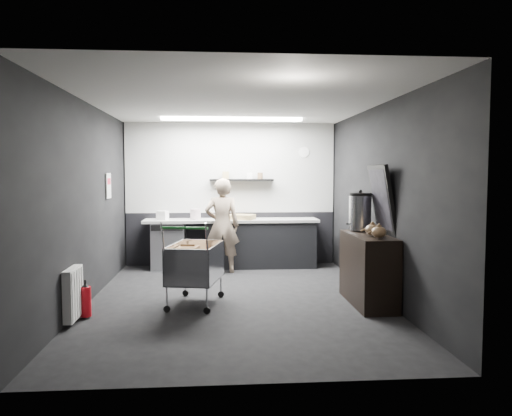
{
  "coord_description": "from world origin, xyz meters",
  "views": [
    {
      "loc": [
        -0.26,
        -6.76,
        1.75
      ],
      "look_at": [
        0.3,
        0.4,
        1.25
      ],
      "focal_mm": 35.0,
      "sensor_mm": 36.0,
      "label": 1
    }
  ],
  "objects": [
    {
      "name": "wall_clock",
      "position": [
        1.4,
        2.72,
        2.15
      ],
      "size": [
        0.2,
        0.03,
        0.2
      ],
      "primitive_type": "cylinder",
      "rotation": [
        1.57,
        0.0,
        0.0
      ],
      "color": "white",
      "rests_on": "wall_back"
    },
    {
      "name": "ceiling_strip",
      "position": [
        0.0,
        1.85,
        2.67
      ],
      "size": [
        2.4,
        0.2,
        0.04
      ],
      "primitive_type": "cube",
      "color": "white",
      "rests_on": "ceiling"
    },
    {
      "name": "radiator",
      "position": [
        -1.94,
        -0.9,
        0.35
      ],
      "size": [
        0.1,
        0.5,
        0.6
      ],
      "primitive_type": "cube",
      "color": "white",
      "rests_on": "wall_left"
    },
    {
      "name": "pink_tub",
      "position": [
        -0.66,
        2.42,
        1.0
      ],
      "size": [
        0.19,
        0.19,
        0.19
      ],
      "primitive_type": "cylinder",
      "color": "beige",
      "rests_on": "prep_counter"
    },
    {
      "name": "wall_front",
      "position": [
        0.0,
        -2.75,
        1.35
      ],
      "size": [
        5.5,
        0.0,
        5.5
      ],
      "primitive_type": "plane",
      "rotation": [
        -1.57,
        0.0,
        0.0
      ],
      "color": "black",
      "rests_on": "floor"
    },
    {
      "name": "fire_extinguisher",
      "position": [
        -1.85,
        -0.71,
        0.22
      ],
      "size": [
        0.14,
        0.14,
        0.45
      ],
      "color": "#B40C15",
      "rests_on": "floor"
    },
    {
      "name": "shopping_cart",
      "position": [
        -0.56,
        -0.17,
        0.52
      ],
      "size": [
        0.79,
        1.11,
        1.1
      ],
      "color": "silver",
      "rests_on": "floor"
    },
    {
      "name": "floor",
      "position": [
        0.0,
        0.0,
        0.0
      ],
      "size": [
        5.5,
        5.5,
        0.0
      ],
      "primitive_type": "plane",
      "color": "black",
      "rests_on": "ground"
    },
    {
      "name": "wall_back",
      "position": [
        0.0,
        2.75,
        1.35
      ],
      "size": [
        5.5,
        0.0,
        5.5
      ],
      "primitive_type": "plane",
      "rotation": [
        1.57,
        0.0,
        0.0
      ],
      "color": "black",
      "rests_on": "floor"
    },
    {
      "name": "poster_red_band",
      "position": [
        -1.98,
        1.3,
        1.62
      ],
      "size": [
        0.02,
        0.22,
        0.1
      ],
      "primitive_type": "cube",
      "color": "red",
      "rests_on": "poster"
    },
    {
      "name": "floating_shelf",
      "position": [
        0.2,
        2.62,
        1.62
      ],
      "size": [
        1.2,
        0.22,
        0.04
      ],
      "primitive_type": "cube",
      "color": "black",
      "rests_on": "wall_back"
    },
    {
      "name": "cardboard_box",
      "position": [
        0.19,
        2.37,
        0.94
      ],
      "size": [
        0.54,
        0.48,
        0.09
      ],
      "primitive_type": "cube",
      "rotation": [
        0.0,
        0.0,
        -0.39
      ],
      "color": "#A38C57",
      "rests_on": "prep_counter"
    },
    {
      "name": "sideboard",
      "position": [
        1.76,
        -0.29,
        0.59
      ],
      "size": [
        0.53,
        1.24,
        1.86
      ],
      "color": "black",
      "rests_on": "floor"
    },
    {
      "name": "prep_counter",
      "position": [
        0.14,
        2.42,
        0.46
      ],
      "size": [
        3.2,
        0.61,
        0.9
      ],
      "color": "black",
      "rests_on": "floor"
    },
    {
      "name": "dado_panel",
      "position": [
        0.0,
        2.73,
        0.5
      ],
      "size": [
        3.95,
        0.02,
        1.0
      ],
      "primitive_type": "cube",
      "color": "black",
      "rests_on": "wall_back"
    },
    {
      "name": "wall_right",
      "position": [
        2.0,
        0.0,
        1.35
      ],
      "size": [
        0.0,
        5.5,
        5.5
      ],
      "primitive_type": "plane",
      "rotation": [
        1.57,
        0.0,
        -1.57
      ],
      "color": "black",
      "rests_on": "floor"
    },
    {
      "name": "white_container",
      "position": [
        -1.25,
        2.37,
        0.98
      ],
      "size": [
        0.23,
        0.2,
        0.16
      ],
      "primitive_type": "cube",
      "rotation": [
        0.0,
        0.0,
        -0.4
      ],
      "color": "white",
      "rests_on": "prep_counter"
    },
    {
      "name": "poster",
      "position": [
        -1.98,
        1.3,
        1.55
      ],
      "size": [
        0.02,
        0.3,
        0.4
      ],
      "primitive_type": "cube",
      "color": "silver",
      "rests_on": "wall_left"
    },
    {
      "name": "person",
      "position": [
        -0.18,
        1.97,
        0.83
      ],
      "size": [
        0.61,
        0.4,
        1.66
      ],
      "primitive_type": "imported",
      "rotation": [
        0.0,
        0.0,
        3.15
      ],
      "color": "#C1B199",
      "rests_on": "floor"
    },
    {
      "name": "kitchen_wall_panel",
      "position": [
        0.0,
        2.73,
        1.85
      ],
      "size": [
        3.95,
        0.02,
        1.7
      ],
      "primitive_type": "cube",
      "color": "#B0B1AC",
      "rests_on": "wall_back"
    },
    {
      "name": "ceiling",
      "position": [
        0.0,
        0.0,
        2.7
      ],
      "size": [
        5.5,
        5.5,
        0.0
      ],
      "primitive_type": "plane",
      "rotation": [
        3.14,
        0.0,
        0.0
      ],
      "color": "silver",
      "rests_on": "wall_back"
    },
    {
      "name": "wall_left",
      "position": [
        -2.0,
        0.0,
        1.35
      ],
      "size": [
        0.0,
        5.5,
        5.5
      ],
      "primitive_type": "plane",
      "rotation": [
        1.57,
        0.0,
        1.57
      ],
      "color": "black",
      "rests_on": "floor"
    }
  ]
}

